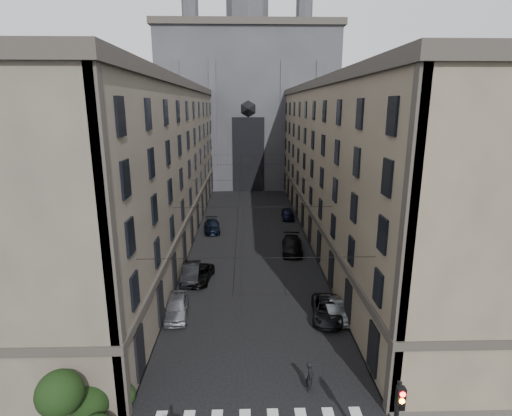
{
  "coord_description": "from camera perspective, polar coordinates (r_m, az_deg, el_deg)",
  "views": [
    {
      "loc": [
        -0.66,
        -11.8,
        16.14
      ],
      "look_at": [
        0.05,
        13.66,
        9.57
      ],
      "focal_mm": 28.0,
      "sensor_mm": 36.0,
      "label": 1
    }
  ],
  "objects": [
    {
      "name": "car_left_near",
      "position": [
        32.9,
        -11.27,
        -13.67
      ],
      "size": [
        2.24,
        4.73,
        1.56
      ],
      "primitive_type": "imported",
      "rotation": [
        0.0,
        0.0,
        0.09
      ],
      "color": "gray",
      "rests_on": "ground"
    },
    {
      "name": "car_right_near",
      "position": [
        32.71,
        11.04,
        -14.04
      ],
      "size": [
        1.8,
        4.23,
        1.36
      ],
      "primitive_type": "imported",
      "rotation": [
        0.0,
        0.0,
        0.09
      ],
      "color": "slate",
      "rests_on": "ground"
    },
    {
      "name": "building_left",
      "position": [
        49.95,
        -16.49,
        6.05
      ],
      "size": [
        13.6,
        60.6,
        18.85
      ],
      "color": "#50473D",
      "rests_on": "ground"
    },
    {
      "name": "pedestrian",
      "position": [
        25.24,
        7.72,
        -22.74
      ],
      "size": [
        0.57,
        0.75,
        1.87
      ],
      "primitive_type": "imported",
      "rotation": [
        0.0,
        0.0,
        1.38
      ],
      "color": "black",
      "rests_on": "ground"
    },
    {
      "name": "car_right_far",
      "position": [
        58.6,
        4.58,
        -0.83
      ],
      "size": [
        1.82,
        4.32,
        1.46
      ],
      "primitive_type": "imported",
      "rotation": [
        0.0,
        0.0,
        -0.02
      ],
      "color": "black",
      "rests_on": "ground"
    },
    {
      "name": "car_left_far",
      "position": [
        52.88,
        -6.29,
        -2.59
      ],
      "size": [
        2.55,
        5.09,
        1.42
      ],
      "primitive_type": "imported",
      "rotation": [
        0.0,
        0.0,
        0.12
      ],
      "color": "black",
      "rests_on": "ground"
    },
    {
      "name": "tram_wires",
      "position": [
        48.26,
        -0.78,
        3.85
      ],
      "size": [
        14.0,
        60.0,
        0.43
      ],
      "color": "black",
      "rests_on": "ground"
    },
    {
      "name": "sidewalk_left",
      "position": [
        51.38,
        -12.58,
        -4.12
      ],
      "size": [
        7.0,
        80.0,
        0.15
      ],
      "primitive_type": "cube",
      "color": "#383533",
      "rests_on": "ground"
    },
    {
      "name": "building_right",
      "position": [
        50.3,
        14.8,
        6.22
      ],
      "size": [
        13.6,
        60.6,
        18.85
      ],
      "color": "brown",
      "rests_on": "ground"
    },
    {
      "name": "car_left_midfar",
      "position": [
        38.55,
        -8.1,
        -9.39
      ],
      "size": [
        2.76,
        4.89,
        1.29
      ],
      "primitive_type": "imported",
      "rotation": [
        0.0,
        0.0,
        -0.14
      ],
      "color": "black",
      "rests_on": "ground"
    },
    {
      "name": "shrub_cluster",
      "position": [
        23.52,
        -23.47,
        -24.48
      ],
      "size": [
        3.9,
        4.4,
        3.9
      ],
      "color": "black",
      "rests_on": "sidewalk_left"
    },
    {
      "name": "car_right_midnear",
      "position": [
        32.58,
        10.08,
        -14.11
      ],
      "size": [
        2.89,
        5.16,
        1.36
      ],
      "primitive_type": "imported",
      "rotation": [
        0.0,
        0.0,
        -0.13
      ],
      "color": "black",
      "rests_on": "ground"
    },
    {
      "name": "gothic_tower",
      "position": [
        86.78,
        -1.19,
        15.56
      ],
      "size": [
        35.0,
        23.0,
        58.0
      ],
      "color": "#2D2D33",
      "rests_on": "ground"
    },
    {
      "name": "car_right_midfar",
      "position": [
        45.44,
        5.19,
        -5.33
      ],
      "size": [
        2.69,
        5.67,
        1.6
      ],
      "primitive_type": "imported",
      "rotation": [
        0.0,
        0.0,
        -0.08
      ],
      "color": "black",
      "rests_on": "ground"
    },
    {
      "name": "car_left_midnear",
      "position": [
        38.77,
        -9.29,
        -9.09
      ],
      "size": [
        1.82,
        4.75,
        1.54
      ],
      "primitive_type": "imported",
      "rotation": [
        0.0,
        0.0,
        0.04
      ],
      "color": "black",
      "rests_on": "ground"
    },
    {
      "name": "sidewalk_right",
      "position": [
        51.65,
        11.0,
        -3.93
      ],
      "size": [
        7.0,
        80.0,
        0.15
      ],
      "primitive_type": "cube",
      "color": "#383533",
      "rests_on": "ground"
    }
  ]
}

